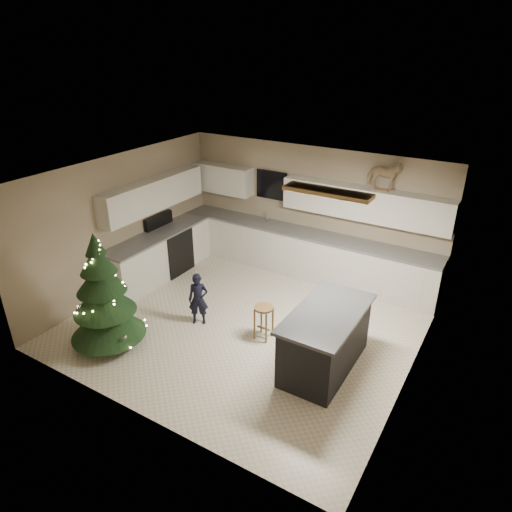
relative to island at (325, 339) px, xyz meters
name	(u,v)px	position (x,y,z in m)	size (l,w,h in m)	color
ground_plane	(246,323)	(-1.60, 0.35, -0.48)	(5.50, 5.50, 0.00)	beige
room_shell	(246,230)	(-1.58, 0.35, 1.27)	(5.52, 5.02, 2.61)	tan
cabinetry	(251,240)	(-2.51, 1.99, 0.28)	(5.50, 3.20, 2.00)	beige
island	(325,339)	(0.00, 0.00, 0.00)	(0.90, 1.70, 0.95)	black
bar_stool	(264,315)	(-1.13, 0.16, -0.04)	(0.31, 0.31, 0.59)	brown
christmas_tree	(104,301)	(-3.18, -1.25, 0.31)	(1.21, 1.17, 1.93)	#3F2816
toddler	(198,299)	(-2.30, -0.04, -0.02)	(0.34, 0.22, 0.93)	black
rocking_horse	(384,175)	(-0.16, 2.67, 1.80)	(0.65, 0.39, 0.54)	brown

